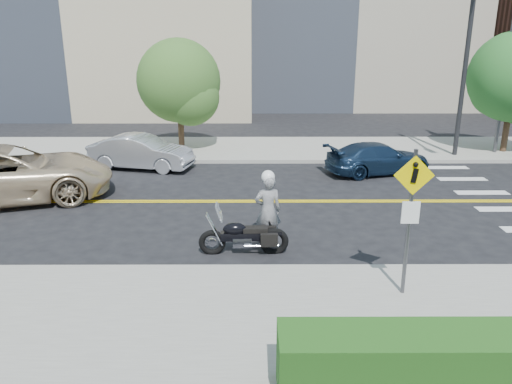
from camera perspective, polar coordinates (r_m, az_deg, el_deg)
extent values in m
plane|color=black|center=(16.32, -4.29, -1.08)|extent=(120.00, 120.00, 0.00)
cube|color=#9E9B91|center=(9.51, -7.47, -15.22)|extent=(60.00, 5.00, 0.15)
cube|color=#9E9B91|center=(23.52, -3.05, 4.94)|extent=(60.00, 5.00, 0.15)
cylinder|color=#4C4C51|center=(24.48, 26.84, 13.28)|extent=(0.16, 0.16, 8.00)
cylinder|color=black|center=(23.23, 22.72, 12.41)|extent=(0.20, 0.20, 7.00)
cylinder|color=#4C4C51|center=(10.25, 17.07, -3.51)|extent=(0.08, 0.08, 3.00)
cube|color=#F9D800|center=(9.92, 17.63, 1.83)|extent=(0.78, 0.03, 0.78)
cube|color=white|center=(10.14, 17.24, -2.26)|extent=(0.35, 0.03, 0.45)
imported|color=silver|center=(12.64, 1.36, -2.14)|extent=(0.75, 0.55, 1.88)
sphere|color=white|center=(12.37, 1.39, 1.73)|extent=(0.34, 0.34, 0.34)
imported|color=beige|center=(17.99, -26.58, 1.86)|extent=(7.16, 4.98, 1.82)
imported|color=#B6B7BE|center=(20.64, -13.00, 4.46)|extent=(4.36, 2.32, 1.37)
imported|color=#172C47|center=(20.02, 13.79, 3.77)|extent=(4.46, 2.79, 1.20)
cylinder|color=#382619|center=(23.20, -8.67, 9.60)|extent=(0.27, 0.27, 4.14)
sphere|color=#36621F|center=(23.07, -8.81, 12.45)|extent=(3.73, 3.73, 3.73)
cylinder|color=#382619|center=(25.01, 27.01, 8.80)|extent=(0.27, 0.27, 4.42)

